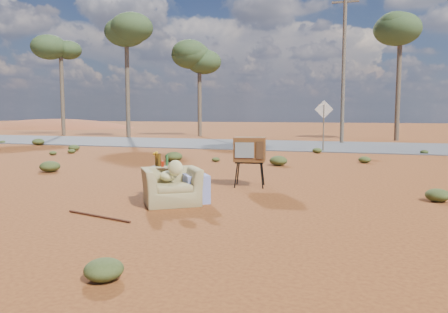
% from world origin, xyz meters
% --- Properties ---
extents(ground, '(140.00, 140.00, 0.00)m').
position_xyz_m(ground, '(0.00, 0.00, 0.00)').
color(ground, brown).
rests_on(ground, ground).
extents(highway, '(140.00, 7.00, 0.04)m').
position_xyz_m(highway, '(0.00, 15.00, 0.02)').
color(highway, '#565659').
rests_on(highway, ground).
extents(dirt_mound, '(26.00, 18.00, 2.00)m').
position_xyz_m(dirt_mound, '(-30.00, 34.00, 0.00)').
color(dirt_mound, '#984124').
rests_on(dirt_mound, ground).
extents(armchair, '(1.29, 1.29, 0.88)m').
position_xyz_m(armchair, '(-0.07, 0.15, 0.41)').
color(armchair, '#968451').
rests_on(armchair, ground).
extents(tv_unit, '(0.77, 0.66, 1.11)m').
position_xyz_m(tv_unit, '(0.74, 2.34, 0.82)').
color(tv_unit, black).
rests_on(tv_unit, ground).
extents(side_table, '(0.50, 0.50, 0.89)m').
position_xyz_m(side_table, '(-0.53, 0.44, 0.65)').
color(side_table, '#382614').
rests_on(side_table, ground).
extents(rusty_bar, '(1.34, 0.38, 0.04)m').
position_xyz_m(rusty_bar, '(-0.81, -1.21, 0.02)').
color(rusty_bar, '#4F2615').
rests_on(rusty_bar, ground).
extents(road_sign, '(0.78, 0.06, 2.19)m').
position_xyz_m(road_sign, '(1.50, 12.00, 1.50)').
color(road_sign, brown).
rests_on(road_sign, ground).
extents(eucalyptus_far_left, '(3.20, 3.20, 7.10)m').
position_xyz_m(eucalyptus_far_left, '(-18.00, 20.00, 5.94)').
color(eucalyptus_far_left, brown).
rests_on(eucalyptus_far_left, ground).
extents(eucalyptus_left, '(3.20, 3.20, 8.10)m').
position_xyz_m(eucalyptus_left, '(-12.00, 19.00, 6.92)').
color(eucalyptus_left, brown).
rests_on(eucalyptus_left, ground).
extents(eucalyptus_near_left, '(3.20, 3.20, 6.60)m').
position_xyz_m(eucalyptus_near_left, '(-8.00, 22.00, 5.45)').
color(eucalyptus_near_left, brown).
rests_on(eucalyptus_near_left, ground).
extents(eucalyptus_center, '(3.20, 3.20, 7.60)m').
position_xyz_m(eucalyptus_center, '(5.00, 21.00, 6.43)').
color(eucalyptus_center, brown).
rests_on(eucalyptus_center, ground).
extents(utility_pole_center, '(1.40, 0.20, 8.00)m').
position_xyz_m(utility_pole_center, '(2.00, 17.50, 4.15)').
color(utility_pole_center, brown).
rests_on(utility_pole_center, ground).
extents(scrub_patch, '(17.49, 8.07, 0.33)m').
position_xyz_m(scrub_patch, '(-0.82, 4.41, 0.14)').
color(scrub_patch, '#425023').
rests_on(scrub_patch, ground).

